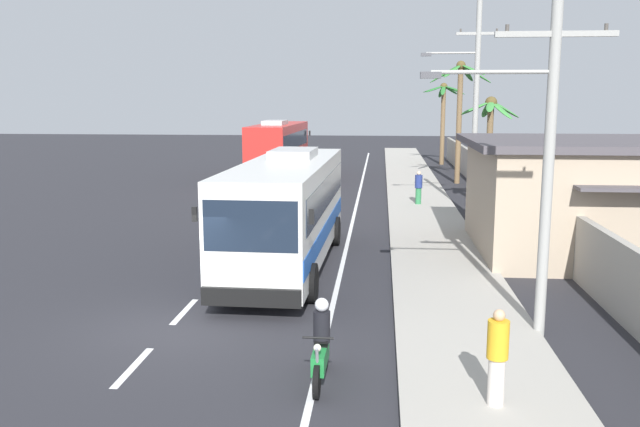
# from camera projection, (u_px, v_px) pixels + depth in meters

# --- Properties ---
(ground_plane) EXTENTS (160.00, 160.00, 0.00)m
(ground_plane) POSITION_uv_depth(u_px,v_px,m) (171.00, 326.00, 15.59)
(ground_plane) COLOR #28282D
(sidewalk_kerb) EXTENTS (3.20, 90.00, 0.14)m
(sidewalk_kerb) POSITION_uv_depth(u_px,v_px,m) (433.00, 239.00, 24.79)
(sidewalk_kerb) COLOR #A8A399
(sidewalk_kerb) RESTS_ON ground
(lane_markings) EXTENTS (3.80, 71.00, 0.01)m
(lane_markings) POSITION_uv_depth(u_px,v_px,m) (321.00, 218.00, 29.48)
(lane_markings) COLOR white
(lane_markings) RESTS_ON ground
(boundary_wall) EXTENTS (0.24, 60.00, 1.89)m
(boundary_wall) POSITION_uv_depth(u_px,v_px,m) (517.00, 201.00, 28.22)
(boundary_wall) COLOR #9E998E
(boundary_wall) RESTS_ON ground
(coach_bus_foreground) EXTENTS (3.04, 10.82, 3.60)m
(coach_bus_foreground) POSITION_uv_depth(u_px,v_px,m) (288.00, 207.00, 20.88)
(coach_bus_foreground) COLOR silver
(coach_bus_foreground) RESTS_ON ground
(coach_bus_far_lane) EXTENTS (3.03, 11.06, 3.82)m
(coach_bus_far_lane) POSITION_uv_depth(u_px,v_px,m) (279.00, 147.00, 44.61)
(coach_bus_far_lane) COLOR red
(coach_bus_far_lane) RESTS_ON ground
(motorcycle_beside_bus) EXTENTS (0.56, 1.96, 1.58)m
(motorcycle_beside_bus) POSITION_uv_depth(u_px,v_px,m) (321.00, 348.00, 12.47)
(motorcycle_beside_bus) COLOR black
(motorcycle_beside_bus) RESTS_ON ground
(pedestrian_near_kerb) EXTENTS (0.36, 0.36, 1.67)m
(pedestrian_near_kerb) POSITION_uv_depth(u_px,v_px,m) (497.00, 356.00, 11.15)
(pedestrian_near_kerb) COLOR beige
(pedestrian_near_kerb) RESTS_ON sidewalk_kerb
(pedestrian_midwalk) EXTENTS (0.36, 0.36, 1.62)m
(pedestrian_midwalk) POSITION_uv_depth(u_px,v_px,m) (419.00, 187.00, 32.50)
(pedestrian_midwalk) COLOR #2D7A47
(pedestrian_midwalk) RESTS_ON sidewalk_kerb
(utility_pole_nearest) EXTENTS (4.02, 0.24, 8.18)m
(utility_pole_nearest) POSITION_uv_depth(u_px,v_px,m) (544.00, 140.00, 14.25)
(utility_pole_nearest) COLOR #9E9E99
(utility_pole_nearest) RESTS_ON ground
(utility_pole_mid) EXTENTS (3.37, 0.24, 9.39)m
(utility_pole_mid) POSITION_uv_depth(u_px,v_px,m) (474.00, 104.00, 29.04)
(utility_pole_mid) COLOR #9E9E99
(utility_pole_mid) RESTS_ON ground
(palm_nearest) EXTENTS (2.80, 2.83, 5.32)m
(palm_nearest) POSITION_uv_depth(u_px,v_px,m) (490.00, 127.00, 31.35)
(palm_nearest) COLOR brown
(palm_nearest) RESTS_ON ground
(palm_second) EXTENTS (3.74, 3.58, 7.46)m
(palm_second) POSITION_uv_depth(u_px,v_px,m) (460.00, 99.00, 40.69)
(palm_second) COLOR brown
(palm_second) RESTS_ON ground
(palm_third) EXTENTS (3.32, 3.21, 6.40)m
(palm_third) POSITION_uv_depth(u_px,v_px,m) (443.00, 108.00, 52.54)
(palm_third) COLOR brown
(palm_third) RESTS_ON ground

